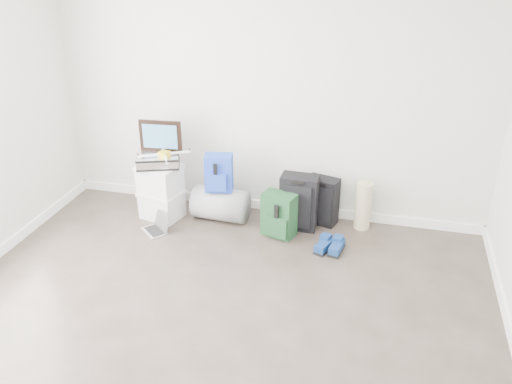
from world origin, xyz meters
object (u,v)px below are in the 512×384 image
(boxes_stack, at_px, (161,191))
(briefcase, at_px, (158,160))
(duffel_bag, at_px, (221,204))
(laptop, at_px, (157,227))
(large_suitcase, at_px, (299,202))
(carry_on, at_px, (322,201))

(boxes_stack, height_order, briefcase, briefcase)
(duffel_bag, relative_size, laptop, 1.71)
(large_suitcase, relative_size, carry_on, 1.14)
(large_suitcase, distance_m, laptop, 1.47)
(briefcase, distance_m, carry_on, 1.74)
(carry_on, relative_size, laptop, 1.52)
(briefcase, relative_size, laptop, 1.26)
(boxes_stack, xyz_separation_m, carry_on, (1.67, 0.29, -0.05))
(boxes_stack, distance_m, carry_on, 1.69)
(large_suitcase, relative_size, laptop, 1.74)
(duffel_bag, distance_m, large_suitcase, 0.84)
(duffel_bag, relative_size, carry_on, 1.12)
(briefcase, height_order, carry_on, briefcase)
(duffel_bag, xyz_separation_m, laptop, (-0.55, -0.41, -0.13))
(duffel_bag, relative_size, large_suitcase, 0.98)
(boxes_stack, height_order, laptop, boxes_stack)
(boxes_stack, distance_m, laptop, 0.40)
(large_suitcase, bearing_deg, duffel_bag, -176.82)
(boxes_stack, bearing_deg, briefcase, 104.27)
(duffel_bag, distance_m, carry_on, 1.06)
(briefcase, bearing_deg, duffel_bag, -10.30)
(carry_on, bearing_deg, laptop, -143.71)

